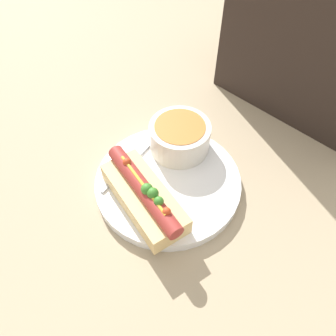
% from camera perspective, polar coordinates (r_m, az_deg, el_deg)
% --- Properties ---
extents(ground_plane, '(4.00, 4.00, 0.00)m').
position_cam_1_polar(ground_plane, '(0.57, -0.00, -3.00)').
color(ground_plane, tan).
extents(dinner_plate, '(0.25, 0.25, 0.02)m').
position_cam_1_polar(dinner_plate, '(0.56, -0.00, -2.46)').
color(dinner_plate, white).
rests_on(dinner_plate, ground_plane).
extents(hot_dog, '(0.18, 0.10, 0.06)m').
position_cam_1_polar(hot_dog, '(0.51, -4.20, -4.79)').
color(hot_dog, '#E5C17F').
rests_on(hot_dog, dinner_plate).
extents(soup_bowl, '(0.11, 0.11, 0.05)m').
position_cam_1_polar(soup_bowl, '(0.58, 2.04, 5.62)').
color(soup_bowl, silver).
rests_on(soup_bowl, dinner_plate).
extents(spoon, '(0.04, 0.18, 0.01)m').
position_cam_1_polar(spoon, '(0.60, -3.24, 4.23)').
color(spoon, '#B7B7BC').
rests_on(spoon, dinner_plate).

